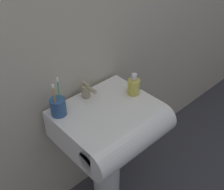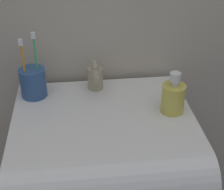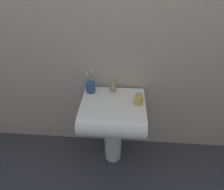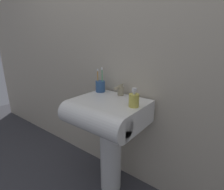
{
  "view_description": "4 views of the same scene",
  "coord_description": "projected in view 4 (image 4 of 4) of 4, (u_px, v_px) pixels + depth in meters",
  "views": [
    {
      "loc": [
        -0.78,
        -0.9,
        1.8
      ],
      "look_at": [
        0.03,
        -0.02,
        0.91
      ],
      "focal_mm": 45.0,
      "sensor_mm": 36.0,
      "label": 1
    },
    {
      "loc": [
        -0.07,
        -0.85,
        1.43
      ],
      "look_at": [
        0.03,
        0.01,
        0.88
      ],
      "focal_mm": 55.0,
      "sensor_mm": 36.0,
      "label": 2
    },
    {
      "loc": [
        0.07,
        -1.13,
        1.81
      ],
      "look_at": [
        -0.01,
        0.02,
        0.88
      ],
      "focal_mm": 28.0,
      "sensor_mm": 36.0,
      "label": 3
    },
    {
      "loc": [
        0.78,
        -1.0,
        1.26
      ],
      "look_at": [
        -0.0,
        0.02,
        0.86
      ],
      "focal_mm": 28.0,
      "sensor_mm": 36.0,
      "label": 4
    }
  ],
  "objects": [
    {
      "name": "toothbrush_cup",
      "position": [
        100.0,
        86.0,
        1.55
      ],
      "size": [
        0.08,
        0.08,
        0.22
      ],
      "color": "#2D5184",
      "rests_on": "sink_basin"
    },
    {
      "name": "sink_pedestal",
      "position": [
        111.0,
        155.0,
        1.49
      ],
      "size": [
        0.18,
        0.18,
        0.65
      ],
      "primitive_type": "cylinder",
      "color": "white",
      "rests_on": "ground"
    },
    {
      "name": "ground_plane",
      "position": [
        111.0,
        186.0,
        1.59
      ],
      "size": [
        6.0,
        6.0,
        0.0
      ],
      "primitive_type": "plane",
      "color": "#38383D",
      "rests_on": "ground"
    },
    {
      "name": "soap_bottle",
      "position": [
        134.0,
        100.0,
        1.19
      ],
      "size": [
        0.07,
        0.07,
        0.13
      ],
      "color": "gold",
      "rests_on": "sink_basin"
    },
    {
      "name": "faucet",
      "position": [
        120.0,
        90.0,
        1.44
      ],
      "size": [
        0.05,
        0.11,
        0.09
      ],
      "color": "tan",
      "rests_on": "sink_basin"
    },
    {
      "name": "wall_back",
      "position": [
        129.0,
        49.0,
        1.42
      ],
      "size": [
        5.0,
        0.05,
        2.4
      ],
      "primitive_type": "cube",
      "color": "#B7AD99",
      "rests_on": "ground"
    },
    {
      "name": "sink_basin",
      "position": [
        106.0,
        113.0,
        1.32
      ],
      "size": [
        0.55,
        0.5,
        0.18
      ],
      "color": "white",
      "rests_on": "sink_pedestal"
    }
  ]
}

